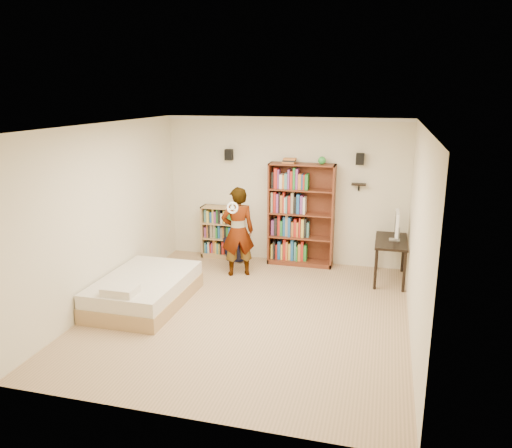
{
  "coord_description": "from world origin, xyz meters",
  "views": [
    {
      "loc": [
        1.8,
        -6.46,
        3.14
      ],
      "look_at": [
        -0.05,
        0.6,
        1.19
      ],
      "focal_mm": 35.0,
      "sensor_mm": 36.0,
      "label": 1
    }
  ],
  "objects": [
    {
      "name": "ground",
      "position": [
        0.0,
        0.0,
        0.0
      ],
      "size": [
        4.5,
        5.0,
        0.01
      ],
      "primitive_type": "cube",
      "color": "tan",
      "rests_on": "ground"
    },
    {
      "name": "room_shell",
      "position": [
        0.0,
        0.0,
        1.76
      ],
      "size": [
        4.52,
        5.02,
        2.71
      ],
      "color": "silver",
      "rests_on": "ground"
    },
    {
      "name": "crown_molding",
      "position": [
        0.0,
        0.0,
        2.67
      ],
      "size": [
        4.5,
        5.0,
        0.06
      ],
      "color": "white",
      "rests_on": "room_shell"
    },
    {
      "name": "speaker_left",
      "position": [
        -1.05,
        2.4,
        2.0
      ],
      "size": [
        0.14,
        0.12,
        0.2
      ],
      "primitive_type": "cube",
      "color": "black",
      "rests_on": "room_shell"
    },
    {
      "name": "speaker_right",
      "position": [
        1.35,
        2.4,
        2.0
      ],
      "size": [
        0.14,
        0.12,
        0.2
      ],
      "primitive_type": "cube",
      "color": "black",
      "rests_on": "room_shell"
    },
    {
      "name": "wall_shelf",
      "position": [
        1.35,
        2.41,
        1.55
      ],
      "size": [
        0.25,
        0.16,
        0.02
      ],
      "primitive_type": "cube",
      "color": "black",
      "rests_on": "room_shell"
    },
    {
      "name": "tall_bookshelf",
      "position": [
        0.35,
        2.33,
        0.95
      ],
      "size": [
        1.2,
        0.35,
        1.89
      ],
      "primitive_type": null,
      "color": "brown",
      "rests_on": "ground"
    },
    {
      "name": "low_bookshelf",
      "position": [
        -1.18,
        2.35,
        0.5
      ],
      "size": [
        0.81,
        0.3,
        1.01
      ],
      "primitive_type": null,
      "color": "tan",
      "rests_on": "ground"
    },
    {
      "name": "computer_desk",
      "position": [
        1.97,
        1.9,
        0.36
      ],
      "size": [
        0.53,
        1.05,
        0.72
      ],
      "primitive_type": null,
      "color": "black",
      "rests_on": "ground"
    },
    {
      "name": "imac",
      "position": [
        2.02,
        1.9,
        0.96
      ],
      "size": [
        0.16,
        0.5,
        0.49
      ],
      "primitive_type": null,
      "rotation": [
        0.0,
        0.0,
        -0.12
      ],
      "color": "white",
      "rests_on": "computer_desk"
    },
    {
      "name": "daybed",
      "position": [
        -1.63,
        -0.06,
        0.27
      ],
      "size": [
        1.2,
        1.84,
        0.54
      ],
      "primitive_type": null,
      "color": "white",
      "rests_on": "ground"
    },
    {
      "name": "person",
      "position": [
        -0.62,
        1.5,
        0.79
      ],
      "size": [
        0.68,
        0.58,
        1.58
      ],
      "primitive_type": "imported",
      "rotation": [
        0.0,
        0.0,
        3.58
      ],
      "color": "black",
      "rests_on": "ground"
    },
    {
      "name": "wii_wheel",
      "position": [
        -0.62,
        1.21,
        1.28
      ],
      "size": [
        0.2,
        0.08,
        0.2
      ],
      "primitive_type": "torus",
      "rotation": [
        1.36,
        0.0,
        0.0
      ],
      "color": "white",
      "rests_on": "person"
    },
    {
      "name": "navy_bag",
      "position": [
        -0.89,
        2.2,
        0.25
      ],
      "size": [
        0.42,
        0.33,
        0.5
      ],
      "primitive_type": null,
      "rotation": [
        0.0,
        0.0,
        -0.29
      ],
      "color": "black",
      "rests_on": "ground"
    }
  ]
}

